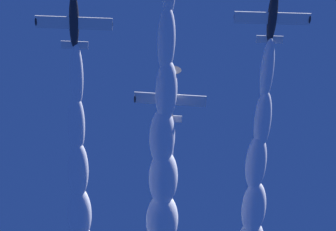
# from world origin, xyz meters

# --- Properties ---
(airplane_left_wingman) EXTENTS (7.46, 6.96, 2.31)m
(airplane_left_wingman) POSITION_xyz_m (-4.88, -16.18, 76.89)
(airplane_left_wingman) COLOR #232328
(airplane_right_wingman) EXTENTS (7.46, 6.98, 2.23)m
(airplane_right_wingman) POSITION_xyz_m (12.87, -5.25, 75.94)
(airplane_right_wingman) COLOR #232328
(airplane_slot_tail) EXTENTS (7.45, 7.00, 2.35)m
(airplane_slot_tail) POSITION_xyz_m (9.48, -18.86, 76.78)
(airplane_slot_tail) COLOR #232328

